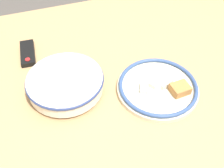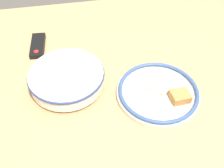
# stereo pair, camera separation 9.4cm
# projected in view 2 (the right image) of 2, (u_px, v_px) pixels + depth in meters

# --- Properties ---
(ground_plane) EXTENTS (8.00, 8.00, 0.00)m
(ground_plane) POSITION_uv_depth(u_px,v_px,m) (121.00, 157.00, 1.59)
(ground_plane) COLOR #4C4742
(dining_table) EXTENTS (1.45, 1.09, 0.75)m
(dining_table) POSITION_uv_depth(u_px,v_px,m) (125.00, 82.00, 1.09)
(dining_table) COLOR tan
(dining_table) RESTS_ON ground_plane
(noodle_bowl) EXTENTS (0.28, 0.28, 0.07)m
(noodle_bowl) POSITION_uv_depth(u_px,v_px,m) (67.00, 78.00, 0.95)
(noodle_bowl) COLOR silver
(noodle_bowl) RESTS_ON dining_table
(food_plate) EXTENTS (0.30, 0.30, 0.05)m
(food_plate) POSITION_uv_depth(u_px,v_px,m) (159.00, 92.00, 0.94)
(food_plate) COLOR beige
(food_plate) RESTS_ON dining_table
(tv_remote) EXTENTS (0.07, 0.16, 0.02)m
(tv_remote) POSITION_uv_depth(u_px,v_px,m) (38.00, 46.00, 1.12)
(tv_remote) COLOR black
(tv_remote) RESTS_ON dining_table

